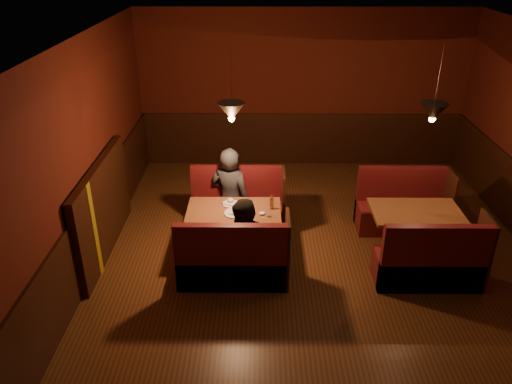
{
  "coord_description": "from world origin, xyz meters",
  "views": [
    {
      "loc": [
        -0.8,
        -5.53,
        3.91
      ],
      "look_at": [
        -0.84,
        0.33,
        0.95
      ],
      "focal_mm": 35.0,
      "sensor_mm": 36.0,
      "label": 1
    }
  ],
  "objects_px": {
    "main_bench_far": "(238,209)",
    "diner_a": "(230,178)",
    "second_bench_far": "(402,210)",
    "second_bench_near": "(431,265)",
    "main_table": "(235,220)",
    "main_bench_near": "(234,264)",
    "second_table": "(415,222)",
    "diner_b": "(247,229)"
  },
  "relations": [
    {
      "from": "main_bench_far",
      "to": "second_table",
      "type": "distance_m",
      "value": 2.54
    },
    {
      "from": "second_table",
      "to": "second_bench_far",
      "type": "xyz_separation_m",
      "value": [
        0.03,
        0.72,
        -0.2
      ]
    },
    {
      "from": "second_bench_far",
      "to": "diner_a",
      "type": "xyz_separation_m",
      "value": [
        -2.57,
        -0.02,
        0.52
      ]
    },
    {
      "from": "diner_a",
      "to": "main_table",
      "type": "bearing_deg",
      "value": 115.82
    },
    {
      "from": "second_table",
      "to": "diner_a",
      "type": "xyz_separation_m",
      "value": [
        -2.54,
        0.69,
        0.32
      ]
    },
    {
      "from": "main_bench_far",
      "to": "second_bench_far",
      "type": "height_order",
      "value": "same"
    },
    {
      "from": "main_table",
      "to": "second_bench_far",
      "type": "distance_m",
      "value": 2.58
    },
    {
      "from": "main_bench_near",
      "to": "second_table",
      "type": "bearing_deg",
      "value": 16.34
    },
    {
      "from": "main_table",
      "to": "second_bench_near",
      "type": "distance_m",
      "value": 2.58
    },
    {
      "from": "diner_b",
      "to": "main_bench_near",
      "type": "bearing_deg",
      "value": -119.07
    },
    {
      "from": "second_bench_far",
      "to": "second_bench_near",
      "type": "distance_m",
      "value": 1.43
    },
    {
      "from": "main_table",
      "to": "main_bench_near",
      "type": "relative_size",
      "value": 0.91
    },
    {
      "from": "main_table",
      "to": "second_table",
      "type": "distance_m",
      "value": 2.44
    },
    {
      "from": "second_bench_near",
      "to": "diner_a",
      "type": "bearing_deg",
      "value": 151.27
    },
    {
      "from": "second_bench_near",
      "to": "diner_a",
      "type": "xyz_separation_m",
      "value": [
        -2.57,
        1.41,
        0.52
      ]
    },
    {
      "from": "main_bench_near",
      "to": "diner_b",
      "type": "height_order",
      "value": "diner_b"
    },
    {
      "from": "second_bench_near",
      "to": "diner_b",
      "type": "bearing_deg",
      "value": 175.85
    },
    {
      "from": "main_table",
      "to": "main_bench_near",
      "type": "distance_m",
      "value": 0.75
    },
    {
      "from": "main_bench_far",
      "to": "second_bench_far",
      "type": "bearing_deg",
      "value": -0.12
    },
    {
      "from": "main_bench_far",
      "to": "second_bench_near",
      "type": "bearing_deg",
      "value": -30.32
    },
    {
      "from": "main_bench_far",
      "to": "diner_b",
      "type": "relative_size",
      "value": 0.96
    },
    {
      "from": "second_bench_far",
      "to": "diner_b",
      "type": "height_order",
      "value": "diner_b"
    },
    {
      "from": "main_table",
      "to": "diner_a",
      "type": "distance_m",
      "value": 0.76
    },
    {
      "from": "main_table",
      "to": "diner_b",
      "type": "distance_m",
      "value": 0.61
    },
    {
      "from": "second_bench_far",
      "to": "second_bench_near",
      "type": "bearing_deg",
      "value": -90.0
    },
    {
      "from": "main_bench_near",
      "to": "diner_b",
      "type": "xyz_separation_m",
      "value": [
        0.16,
        0.16,
        0.42
      ]
    },
    {
      "from": "main_bench_near",
      "to": "diner_a",
      "type": "xyz_separation_m",
      "value": [
        -0.11,
        1.4,
        0.52
      ]
    },
    {
      "from": "main_bench_far",
      "to": "diner_a",
      "type": "distance_m",
      "value": 0.53
    },
    {
      "from": "main_table",
      "to": "main_bench_far",
      "type": "relative_size",
      "value": 0.91
    },
    {
      "from": "main_bench_far",
      "to": "second_table",
      "type": "relative_size",
      "value": 1.16
    },
    {
      "from": "main_bench_far",
      "to": "second_bench_near",
      "type": "relative_size",
      "value": 1.05
    },
    {
      "from": "main_bench_far",
      "to": "second_bench_far",
      "type": "distance_m",
      "value": 2.45
    },
    {
      "from": "second_bench_near",
      "to": "second_table",
      "type": "bearing_deg",
      "value": 92.2
    },
    {
      "from": "second_table",
      "to": "second_bench_far",
      "type": "height_order",
      "value": "second_bench_far"
    },
    {
      "from": "main_bench_far",
      "to": "diner_a",
      "type": "bearing_deg",
      "value": -166.36
    },
    {
      "from": "second_bench_near",
      "to": "main_bench_near",
      "type": "bearing_deg",
      "value": 179.92
    },
    {
      "from": "main_bench_far",
      "to": "diner_a",
      "type": "height_order",
      "value": "diner_a"
    },
    {
      "from": "second_bench_near",
      "to": "diner_b",
      "type": "distance_m",
      "value": 2.34
    },
    {
      "from": "second_table",
      "to": "diner_b",
      "type": "bearing_deg",
      "value": -166.4
    },
    {
      "from": "main_bench_far",
      "to": "second_bench_far",
      "type": "xyz_separation_m",
      "value": [
        2.45,
        -0.0,
        0.0
      ]
    },
    {
      "from": "main_bench_near",
      "to": "second_bench_near",
      "type": "relative_size",
      "value": 1.05
    },
    {
      "from": "main_table",
      "to": "second_bench_near",
      "type": "height_order",
      "value": "second_bench_near"
    }
  ]
}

